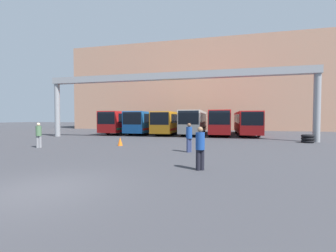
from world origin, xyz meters
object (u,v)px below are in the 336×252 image
bus_slot_4 (220,121)px  tire_stack (308,139)px  bus_slot_0 (125,121)px  bus_slot_5 (246,122)px  bus_slot_3 (194,121)px  pedestrian_near_center (200,147)px  pedestrian_far_center (189,137)px  pedestrian_mid_right (39,134)px  bus_slot_1 (146,121)px  bus_slot_2 (171,121)px  traffic_cone (120,141)px

bus_slot_4 → tire_stack: (7.67, -8.07, -1.43)m
bus_slot_0 → bus_slot_5: bus_slot_0 is taller
bus_slot_4 → tire_stack: 11.23m
bus_slot_3 → pedestrian_near_center: 21.49m
pedestrian_far_center → pedestrian_mid_right: bearing=-49.3°
pedestrian_mid_right → bus_slot_4: bearing=-158.7°
bus_slot_0 → pedestrian_far_center: size_ratio=6.05×
bus_slot_0 → bus_slot_1: bearing=-8.6°
bus_slot_3 → bus_slot_5: size_ratio=1.00×
bus_slot_3 → tire_stack: 14.04m
bus_slot_3 → pedestrian_near_center: bus_slot_3 is taller
bus_slot_0 → bus_slot_2: (6.75, 0.41, -0.05)m
pedestrian_near_center → pedestrian_mid_right: 12.99m
bus_slot_4 → bus_slot_1: bearing=-178.9°
bus_slot_5 → bus_slot_3: bearing=-179.9°
bus_slot_2 → bus_slot_5: bus_slot_2 is taller
pedestrian_mid_right → traffic_cone: pedestrian_mid_right is taller
bus_slot_4 → tire_stack: bearing=-46.5°
bus_slot_2 → bus_slot_4: (6.75, -0.73, 0.07)m
bus_slot_1 → bus_slot_4: bus_slot_4 is taller
traffic_cone → pedestrian_mid_right: bearing=-154.5°
pedestrian_far_center → pedestrian_mid_right: pedestrian_far_center is taller
bus_slot_4 → bus_slot_5: bearing=8.0°
bus_slot_0 → bus_slot_4: bus_slot_4 is taller
tire_stack → bus_slot_3: bearing=142.3°
pedestrian_near_center → traffic_cone: bearing=106.2°
bus_slot_0 → bus_slot_3: (10.13, 0.15, 0.04)m
bus_slot_0 → tire_stack: bearing=-21.6°
bus_slot_0 → traffic_cone: bus_slot_0 is taller
bus_slot_0 → pedestrian_far_center: (11.73, -16.31, -0.78)m
traffic_cone → tire_stack: tire_stack is taller
bus_slot_1 → bus_slot_3: 6.79m
bus_slot_0 → bus_slot_3: 10.13m
bus_slot_0 → bus_slot_4: size_ratio=1.06×
bus_slot_4 → pedestrian_mid_right: 20.84m
bus_slot_4 → bus_slot_5: (3.38, 0.48, -0.08)m
bus_slot_2 → traffic_cone: size_ratio=17.79×
pedestrian_near_center → traffic_cone: pedestrian_near_center is taller
bus_slot_2 → pedestrian_mid_right: bearing=-109.6°
bus_slot_1 → bus_slot_3: (6.75, 0.66, 0.06)m
bus_slot_5 → pedestrian_near_center: bearing=-100.7°
tire_stack → bus_slot_2: bearing=148.6°
pedestrian_near_center → bus_slot_5: bearing=50.7°
bus_slot_2 → bus_slot_3: 3.39m
bus_slot_1 → bus_slot_4: 10.13m
tire_stack → bus_slot_0: bearing=158.4°
bus_slot_2 → pedestrian_far_center: bearing=-73.4°
bus_slot_0 → pedestrian_mid_right: bearing=-87.7°
bus_slot_0 → pedestrian_near_center: (12.87, -21.14, -0.80)m
bus_slot_1 → pedestrian_near_center: bus_slot_1 is taller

